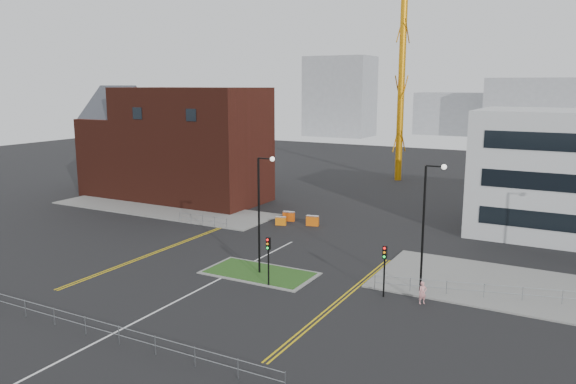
# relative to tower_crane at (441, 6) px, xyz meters

# --- Properties ---
(ground) EXTENTS (200.00, 200.00, 0.00)m
(ground) POSITION_rel_tower_crane_xyz_m (-3.74, -53.35, -24.87)
(ground) COLOR black
(ground) RESTS_ON ground
(pavement_left) EXTENTS (28.00, 8.00, 0.12)m
(pavement_left) POSITION_rel_tower_crane_xyz_m (-23.74, -31.35, -24.81)
(pavement_left) COLOR slate
(pavement_left) RESTS_ON ground
(pavement_right) EXTENTS (24.00, 10.00, 0.12)m
(pavement_right) POSITION_rel_tower_crane_xyz_m (18.26, -39.35, -24.81)
(pavement_right) COLOR slate
(pavement_right) RESTS_ON ground
(island_kerb) EXTENTS (8.60, 4.60, 0.08)m
(island_kerb) POSITION_rel_tower_crane_xyz_m (-1.74, -45.35, -24.83)
(island_kerb) COLOR slate
(island_kerb) RESTS_ON ground
(grass_island) EXTENTS (8.00, 4.00, 0.12)m
(grass_island) POSITION_rel_tower_crane_xyz_m (-1.74, -45.35, -24.81)
(grass_island) COLOR #274A18
(grass_island) RESTS_ON ground
(brick_building) EXTENTS (24.20, 10.07, 14.24)m
(brick_building) POSITION_rel_tower_crane_xyz_m (-26.72, -25.35, -18.02)
(brick_building) COLOR #441911
(brick_building) RESTS_ON ground
(tower_crane) EXTENTS (51.23, 15.56, 35.90)m
(tower_crane) POSITION_rel_tower_crane_xyz_m (0.00, 0.00, 0.00)
(tower_crane) COLOR orange
(tower_crane) RESTS_ON ground
(streetlamp_island) EXTENTS (1.46, 0.36, 9.18)m
(streetlamp_island) POSITION_rel_tower_crane_xyz_m (-1.53, -45.35, -19.45)
(streetlamp_island) COLOR black
(streetlamp_island) RESTS_ON ground
(streetlamp_right_near) EXTENTS (1.46, 0.36, 9.18)m
(streetlamp_right_near) POSITION_rel_tower_crane_xyz_m (10.47, -43.35, -19.45)
(streetlamp_right_near) COLOR black
(streetlamp_right_near) RESTS_ON ground
(traffic_light_island) EXTENTS (0.28, 0.33, 3.65)m
(traffic_light_island) POSITION_rel_tower_crane_xyz_m (0.26, -47.37, -22.30)
(traffic_light_island) COLOR black
(traffic_light_island) RESTS_ON ground
(traffic_light_right) EXTENTS (0.28, 0.33, 3.65)m
(traffic_light_right) POSITION_rel_tower_crane_xyz_m (8.26, -45.37, -22.30)
(traffic_light_right) COLOR black
(traffic_light_right) RESTS_ON ground
(railing_front) EXTENTS (24.05, 0.05, 1.10)m
(railing_front) POSITION_rel_tower_crane_xyz_m (-3.74, -59.35, -24.08)
(railing_front) COLOR gray
(railing_front) RESTS_ON ground
(railing_left) EXTENTS (6.05, 0.05, 1.10)m
(railing_left) POSITION_rel_tower_crane_xyz_m (-14.74, -35.35, -24.12)
(railing_left) COLOR gray
(railing_left) RESTS_ON ground
(railing_right) EXTENTS (19.05, 5.05, 1.10)m
(railing_right) POSITION_rel_tower_crane_xyz_m (16.76, -41.85, -24.09)
(railing_right) COLOR gray
(railing_right) RESTS_ON ground
(centre_line) EXTENTS (0.15, 30.00, 0.01)m
(centre_line) POSITION_rel_tower_crane_xyz_m (-3.74, -51.35, -24.86)
(centre_line) COLOR silver
(centre_line) RESTS_ON ground
(yellow_left_a) EXTENTS (0.12, 24.00, 0.01)m
(yellow_left_a) POSITION_rel_tower_crane_xyz_m (-12.74, -43.35, -24.86)
(yellow_left_a) COLOR gold
(yellow_left_a) RESTS_ON ground
(yellow_left_b) EXTENTS (0.12, 24.00, 0.01)m
(yellow_left_b) POSITION_rel_tower_crane_xyz_m (-12.44, -43.35, -24.86)
(yellow_left_b) COLOR gold
(yellow_left_b) RESTS_ON ground
(yellow_right_a) EXTENTS (0.12, 20.00, 0.01)m
(yellow_right_a) POSITION_rel_tower_crane_xyz_m (5.76, -47.35, -24.86)
(yellow_right_a) COLOR gold
(yellow_right_a) RESTS_ON ground
(yellow_right_b) EXTENTS (0.12, 20.00, 0.01)m
(yellow_right_b) POSITION_rel_tower_crane_xyz_m (6.06, -47.35, -24.86)
(yellow_right_b) COLOR gold
(yellow_right_b) RESTS_ON ground
(skyline_a) EXTENTS (18.00, 12.00, 22.00)m
(skyline_a) POSITION_rel_tower_crane_xyz_m (-43.74, 66.65, -13.87)
(skyline_a) COLOR gray
(skyline_a) RESTS_ON ground
(skyline_b) EXTENTS (24.00, 12.00, 16.00)m
(skyline_b) POSITION_rel_tower_crane_xyz_m (6.26, 76.65, -16.87)
(skyline_b) COLOR gray
(skyline_b) RESTS_ON ground
(skyline_d) EXTENTS (30.00, 12.00, 12.00)m
(skyline_d) POSITION_rel_tower_crane_xyz_m (-11.74, 86.65, -18.87)
(skyline_d) COLOR gray
(skyline_d) RESTS_ON ground
(pedestrian) EXTENTS (0.66, 0.64, 1.53)m
(pedestrian) POSITION_rel_tower_crane_xyz_m (10.93, -45.31, -24.10)
(pedestrian) COLOR pink
(pedestrian) RESTS_ON ground
(barrier_left) EXTENTS (1.29, 0.57, 1.05)m
(barrier_left) POSITION_rel_tower_crane_xyz_m (-7.88, -29.35, -24.30)
(barrier_left) COLOR #E9550C
(barrier_left) RESTS_ON ground
(barrier_mid) EXTENTS (1.14, 0.65, 0.91)m
(barrier_mid) POSITION_rel_tower_crane_xyz_m (-7.74, -31.33, -24.37)
(barrier_mid) COLOR orange
(barrier_mid) RESTS_ON ground
(barrier_right) EXTENTS (1.34, 0.66, 1.08)m
(barrier_right) POSITION_rel_tower_crane_xyz_m (-4.74, -29.98, -24.28)
(barrier_right) COLOR orange
(barrier_right) RESTS_ON ground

